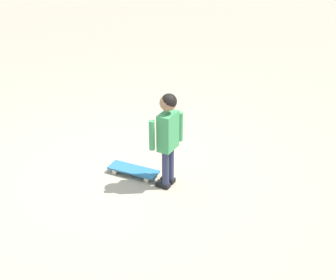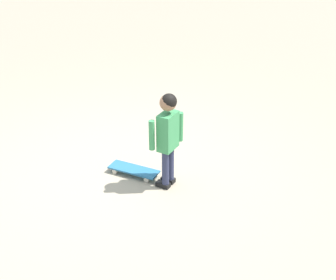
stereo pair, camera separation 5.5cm
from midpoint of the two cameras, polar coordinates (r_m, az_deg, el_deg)
ground_plane at (r=5.18m, az=-5.76°, el=-3.78°), size 50.00×50.00×0.00m
child_person at (r=4.56m, az=0.33°, el=1.18°), size 0.28×0.39×1.06m
skateboard at (r=5.05m, az=-4.06°, el=-3.81°), size 0.52×0.56×0.07m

